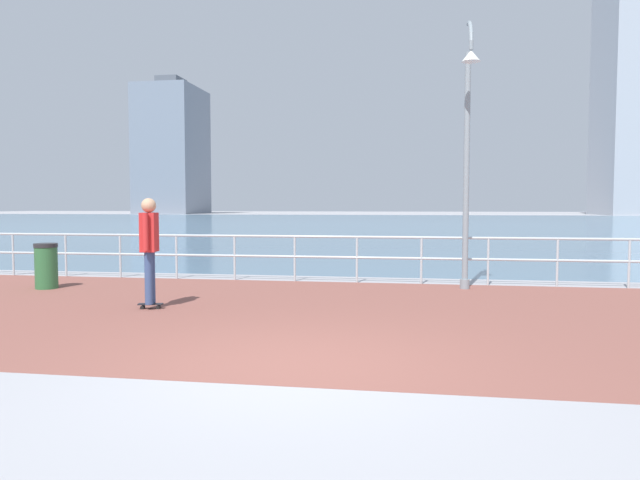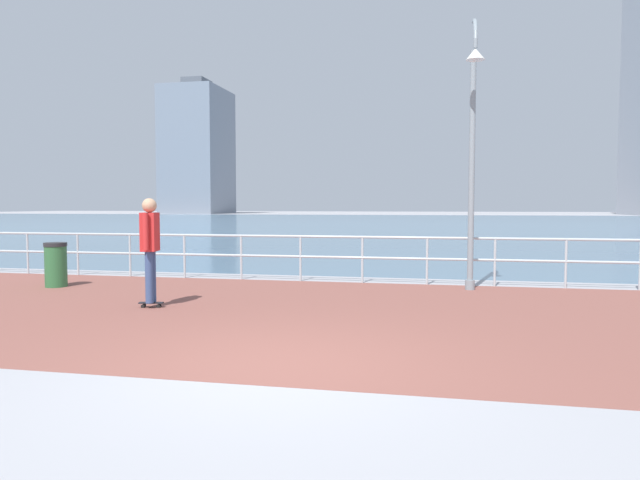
{
  "view_description": "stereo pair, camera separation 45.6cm",
  "coord_description": "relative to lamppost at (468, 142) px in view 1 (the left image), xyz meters",
  "views": [
    {
      "loc": [
        1.22,
        -5.92,
        1.71
      ],
      "look_at": [
        -0.39,
        4.06,
        1.1
      ],
      "focal_mm": 32.53,
      "sensor_mm": 36.0,
      "label": 1
    },
    {
      "loc": [
        1.67,
        -5.83,
        1.71
      ],
      "look_at": [
        -0.39,
        4.06,
        1.1
      ],
      "focal_mm": 32.53,
      "sensor_mm": 36.0,
      "label": 2
    }
  ],
  "objects": [
    {
      "name": "tower_concrete",
      "position": [
        -49.45,
        99.87,
        9.83
      ],
      "size": [
        11.27,
        14.21,
        27.24
      ],
      "color": "slate",
      "rests_on": "ground"
    },
    {
      "name": "harbor_water",
      "position": [
        -2.27,
        45.76,
        -2.96
      ],
      "size": [
        180.0,
        88.0,
        0.0
      ],
      "primitive_type": "cube",
      "color": "slate",
      "rests_on": "ground"
    },
    {
      "name": "skateboarder",
      "position": [
        -5.32,
        -3.02,
        -1.86
      ],
      "size": [
        0.41,
        0.56,
        1.82
      ],
      "color": "black",
      "rests_on": "ground"
    },
    {
      "name": "waterfront_railing",
      "position": [
        -2.27,
        0.76,
        -2.24
      ],
      "size": [
        25.25,
        0.06,
        1.04
      ],
      "color": "#B2BCC1",
      "rests_on": "ground"
    },
    {
      "name": "ground",
      "position": [
        -2.27,
        34.0,
        -2.96
      ],
      "size": [
        220.0,
        220.0,
        0.0
      ],
      "primitive_type": "plane",
      "color": "#9E9EA3"
    },
    {
      "name": "lamppost",
      "position": [
        0.0,
        0.0,
        0.0
      ],
      "size": [
        0.36,
        0.82,
        5.35
      ],
      "color": "gray",
      "rests_on": "ground"
    },
    {
      "name": "trash_bin",
      "position": [
        -8.46,
        -1.17,
        -2.49
      ],
      "size": [
        0.46,
        0.46,
        0.93
      ],
      "color": "#2D6638",
      "rests_on": "ground"
    },
    {
      "name": "brick_paving",
      "position": [
        -2.27,
        -2.95,
        -2.96
      ],
      "size": [
        28.0,
        7.44,
        0.01
      ],
      "primitive_type": "cube",
      "color": "brown",
      "rests_on": "ground"
    }
  ]
}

